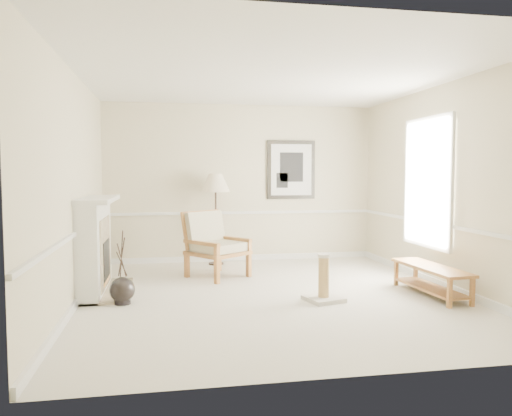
{
  "coord_description": "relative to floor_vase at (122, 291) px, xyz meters",
  "views": [
    {
      "loc": [
        -1.38,
        -6.45,
        1.64
      ],
      "look_at": [
        -0.09,
        0.7,
        1.13
      ],
      "focal_mm": 35.0,
      "sensor_mm": 36.0,
      "label": 1
    }
  ],
  "objects": [
    {
      "name": "room",
      "position": [
        2.08,
        0.19,
        1.7
      ],
      "size": [
        5.04,
        5.54,
        2.92
      ],
      "color": "beige",
      "rests_on": "ground"
    },
    {
      "name": "scratching_post",
      "position": [
        2.53,
        -0.31,
        0.02
      ],
      "size": [
        0.53,
        0.53,
        0.61
      ],
      "rotation": [
        0.0,
        0.0,
        0.29
      ],
      "color": "silver",
      "rests_on": "ground"
    },
    {
      "name": "floor_vase",
      "position": [
        0.0,
        0.0,
        0.0
      ],
      "size": [
        0.32,
        0.32,
        0.93
      ],
      "rotation": [
        0.0,
        0.0,
        0.27
      ],
      "color": "black",
      "rests_on": "ground"
    },
    {
      "name": "armchair",
      "position": [
        1.27,
        1.5,
        0.39
      ],
      "size": [
        1.12,
        1.13,
        1.04
      ],
      "rotation": [
        0.0,
        0.0,
        0.65
      ],
      "color": "#986031",
      "rests_on": "ground"
    },
    {
      "name": "ground",
      "position": [
        1.94,
        0.11,
        -0.17
      ],
      "size": [
        5.5,
        5.5,
        0.0
      ],
      "primitive_type": "plane",
      "color": "silver",
      "rests_on": "ground"
    },
    {
      "name": "floor_lamp",
      "position": [
        1.43,
        2.51,
        1.25
      ],
      "size": [
        0.66,
        0.66,
        1.63
      ],
      "rotation": [
        0.0,
        0.0,
        0.38
      ],
      "color": "black",
      "rests_on": "ground"
    },
    {
      "name": "bench",
      "position": [
        4.04,
        -0.27,
        0.09
      ],
      "size": [
        0.5,
        1.41,
        0.4
      ],
      "rotation": [
        0.0,
        0.0,
        0.06
      ],
      "color": "#986031",
      "rests_on": "ground"
    },
    {
      "name": "fireplace",
      "position": [
        -0.41,
        0.71,
        0.47
      ],
      "size": [
        0.64,
        1.64,
        1.31
      ],
      "color": "white",
      "rests_on": "ground"
    }
  ]
}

